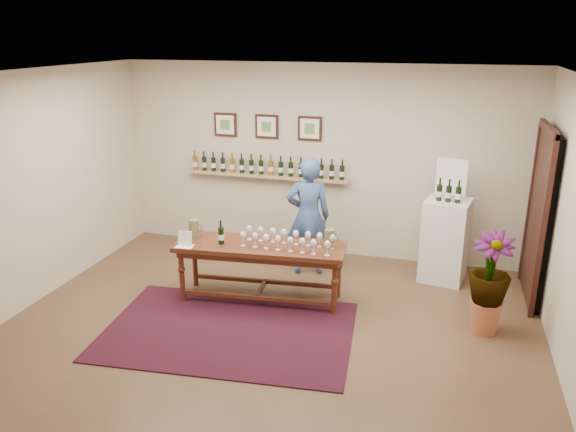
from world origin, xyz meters
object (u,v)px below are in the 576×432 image
(tasting_table, at_px, (260,253))
(potted_plant, at_px, (489,284))
(person, at_px, (308,216))
(display_pedestal, at_px, (445,240))

(tasting_table, xyz_separation_m, potted_plant, (2.66, -0.09, -0.04))
(potted_plant, bearing_deg, person, 155.31)
(display_pedestal, distance_m, person, 1.85)
(potted_plant, distance_m, person, 2.53)
(display_pedestal, xyz_separation_m, person, (-1.81, -0.29, 0.26))
(tasting_table, height_order, potted_plant, potted_plant)
(potted_plant, bearing_deg, display_pedestal, 109.69)
(display_pedestal, distance_m, potted_plant, 1.42)
(tasting_table, bearing_deg, potted_plant, -7.16)
(person, bearing_deg, potted_plant, 139.12)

